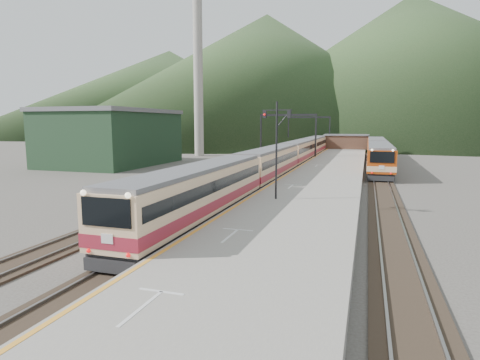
% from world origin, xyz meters
% --- Properties ---
extents(ground, '(400.00, 400.00, 0.00)m').
position_xyz_m(ground, '(0.00, 0.00, 0.00)').
color(ground, '#47423D').
rests_on(ground, ground).
extents(track_main, '(2.60, 200.00, 0.23)m').
position_xyz_m(track_main, '(0.00, 40.00, 0.07)').
color(track_main, black).
rests_on(track_main, ground).
extents(track_far, '(2.60, 200.00, 0.23)m').
position_xyz_m(track_far, '(-5.00, 40.00, 0.07)').
color(track_far, black).
rests_on(track_far, ground).
extents(track_second, '(2.60, 200.00, 0.23)m').
position_xyz_m(track_second, '(11.50, 40.00, 0.07)').
color(track_second, black).
rests_on(track_second, ground).
extents(platform, '(8.00, 100.00, 1.00)m').
position_xyz_m(platform, '(5.60, 38.00, 0.50)').
color(platform, gray).
rests_on(platform, ground).
extents(gantry_near, '(9.55, 0.25, 8.00)m').
position_xyz_m(gantry_near, '(-2.85, 55.00, 5.59)').
color(gantry_near, black).
rests_on(gantry_near, ground).
extents(gantry_far, '(9.55, 0.25, 8.00)m').
position_xyz_m(gantry_far, '(-2.85, 80.00, 5.59)').
color(gantry_far, black).
rests_on(gantry_far, ground).
extents(warehouse, '(14.50, 20.50, 8.60)m').
position_xyz_m(warehouse, '(-28.00, 42.00, 4.32)').
color(warehouse, '#17321D').
rests_on(warehouse, ground).
extents(smokestack, '(1.80, 1.80, 30.00)m').
position_xyz_m(smokestack, '(-22.00, 62.00, 15.00)').
color(smokestack, '#9E998E').
rests_on(smokestack, ground).
extents(station_shed, '(9.40, 4.40, 3.10)m').
position_xyz_m(station_shed, '(5.60, 78.00, 2.57)').
color(station_shed, '#513426').
rests_on(station_shed, platform).
extents(hill_a, '(180.00, 180.00, 60.00)m').
position_xyz_m(hill_a, '(-40.00, 190.00, 30.00)').
color(hill_a, '#223F1C').
rests_on(hill_a, ground).
extents(hill_b, '(220.00, 220.00, 75.00)m').
position_xyz_m(hill_b, '(30.00, 230.00, 37.50)').
color(hill_b, '#223F1C').
rests_on(hill_b, ground).
extents(hill_d, '(200.00, 200.00, 55.00)m').
position_xyz_m(hill_d, '(-120.00, 240.00, 27.50)').
color(hill_d, '#223F1C').
rests_on(hill_d, ground).
extents(main_train, '(2.80, 76.89, 3.42)m').
position_xyz_m(main_train, '(0.00, 40.15, 1.94)').
color(main_train, '#E2B88A').
rests_on(main_train, track_main).
extents(second_train, '(3.03, 41.21, 3.70)m').
position_xyz_m(second_train, '(11.50, 54.02, 2.08)').
color(second_train, '#A53B0D').
rests_on(second_train, track_second).
extents(signal_mast, '(2.19, 0.41, 6.91)m').
position_xyz_m(signal_mast, '(3.81, 16.10, 5.22)').
color(signal_mast, black).
rests_on(signal_mast, platform).
extents(short_signal_a, '(0.24, 0.19, 2.27)m').
position_xyz_m(short_signal_a, '(-2.42, 9.64, 1.46)').
color(short_signal_a, black).
rests_on(short_signal_a, ground).
extents(short_signal_b, '(0.24, 0.18, 2.27)m').
position_xyz_m(short_signal_b, '(-2.12, 27.66, 1.46)').
color(short_signal_b, black).
rests_on(short_signal_b, ground).
extents(short_signal_c, '(0.26, 0.21, 2.27)m').
position_xyz_m(short_signal_c, '(-6.67, 19.17, 1.46)').
color(short_signal_c, black).
rests_on(short_signal_c, ground).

